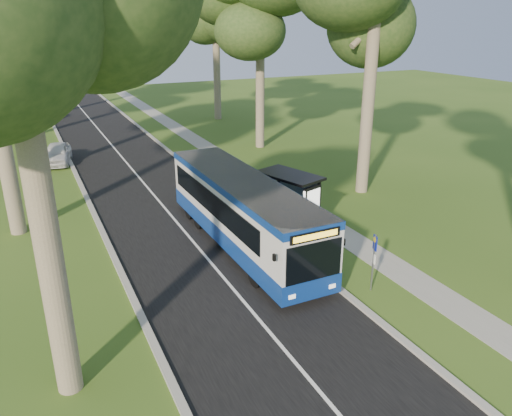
{
  "coord_description": "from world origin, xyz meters",
  "views": [
    {
      "loc": [
        -9.61,
        -15.98,
        9.39
      ],
      "look_at": [
        -0.93,
        2.37,
        1.6
      ],
      "focal_mm": 35.0,
      "sensor_mm": 36.0,
      "label": 1
    }
  ],
  "objects": [
    {
      "name": "ground",
      "position": [
        0.0,
        0.0,
        0.0
      ],
      "size": [
        120.0,
        120.0,
        0.0
      ],
      "primitive_type": "plane",
      "color": "#38581B",
      "rests_on": "ground"
    },
    {
      "name": "road",
      "position": [
        -3.5,
        10.0,
        0.01
      ],
      "size": [
        7.0,
        100.0,
        0.02
      ],
      "primitive_type": "cube",
      "color": "black",
      "rests_on": "ground"
    },
    {
      "name": "kerb_east",
      "position": [
        0.0,
        10.0,
        0.06
      ],
      "size": [
        0.25,
        100.0,
        0.12
      ],
      "primitive_type": "cube",
      "color": "#9E9B93",
      "rests_on": "ground"
    },
    {
      "name": "kerb_west",
      "position": [
        -7.0,
        10.0,
        0.06
      ],
      "size": [
        0.25,
        100.0,
        0.12
      ],
      "primitive_type": "cube",
      "color": "#9E9B93",
      "rests_on": "ground"
    },
    {
      "name": "centre_line",
      "position": [
        -3.5,
        10.0,
        0.02
      ],
      "size": [
        0.12,
        100.0,
        0.0
      ],
      "primitive_type": "cube",
      "color": "white",
      "rests_on": "road"
    },
    {
      "name": "footpath",
      "position": [
        3.0,
        10.0,
        0.01
      ],
      "size": [
        1.5,
        100.0,
        0.02
      ],
      "primitive_type": "cube",
      "color": "gray",
      "rests_on": "ground"
    },
    {
      "name": "bus",
      "position": [
        -1.62,
        2.26,
        1.56
      ],
      "size": [
        2.55,
        11.44,
        3.02
      ],
      "rotation": [
        0.0,
        0.0,
        0.01
      ],
      "color": "silver",
      "rests_on": "ground"
    },
    {
      "name": "bus_stop_sign",
      "position": [
        1.06,
        -3.29,
        1.41
      ],
      "size": [
        0.14,
        0.31,
        2.22
      ],
      "rotation": [
        0.0,
        0.0,
        -0.3
      ],
      "color": "gray",
      "rests_on": "ground"
    },
    {
      "name": "bus_shelter",
      "position": [
        1.34,
        2.83,
        1.85
      ],
      "size": [
        2.52,
        3.42,
        2.62
      ],
      "rotation": [
        0.0,
        0.0,
        0.32
      ],
      "color": "black",
      "rests_on": "ground"
    },
    {
      "name": "litter_bin",
      "position": [
        0.91,
        6.35,
        0.44
      ],
      "size": [
        0.49,
        0.49,
        0.86
      ],
      "rotation": [
        0.0,
        0.0,
        -0.23
      ],
      "color": "black",
      "rests_on": "ground"
    },
    {
      "name": "car_white",
      "position": [
        -7.74,
        19.73,
        0.69
      ],
      "size": [
        2.41,
        4.28,
        1.37
      ],
      "primitive_type": "imported",
      "rotation": [
        0.0,
        0.0,
        -0.2
      ],
      "color": "silver",
      "rests_on": "ground"
    },
    {
      "name": "car_silver",
      "position": [
        -8.02,
        35.84,
        0.71
      ],
      "size": [
        2.91,
        4.55,
        1.42
      ],
      "primitive_type": "imported",
      "rotation": [
        0.0,
        0.0,
        -0.36
      ],
      "color": "#9A9CA1",
      "rests_on": "ground"
    },
    {
      "name": "tree_east_c",
      "position": [
        6.8,
        18.0,
        10.46
      ],
      "size": [
        5.2,
        5.2,
        14.11
      ],
      "color": "#7A6B56",
      "rests_on": "ground"
    }
  ]
}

